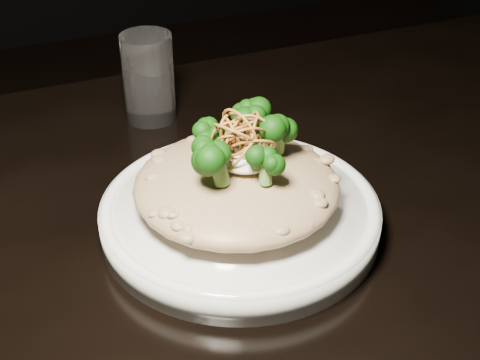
% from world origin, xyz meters
% --- Properties ---
extents(table, '(1.10, 0.80, 0.75)m').
position_xyz_m(table, '(0.00, 0.00, 0.67)').
color(table, black).
rests_on(table, ground).
extents(plate, '(0.27, 0.27, 0.03)m').
position_xyz_m(plate, '(-0.09, 0.01, 0.76)').
color(plate, white).
rests_on(plate, table).
extents(risotto, '(0.19, 0.19, 0.04)m').
position_xyz_m(risotto, '(-0.09, 0.01, 0.80)').
color(risotto, brown).
rests_on(risotto, plate).
extents(broccoli, '(0.13, 0.13, 0.05)m').
position_xyz_m(broccoli, '(-0.08, 0.01, 0.84)').
color(broccoli, black).
rests_on(broccoli, risotto).
extents(cheese, '(0.05, 0.05, 0.01)m').
position_xyz_m(cheese, '(-0.08, 0.01, 0.83)').
color(cheese, white).
rests_on(cheese, risotto).
extents(shallots, '(0.05, 0.05, 0.03)m').
position_xyz_m(shallots, '(-0.08, 0.01, 0.85)').
color(shallots, brown).
rests_on(shallots, cheese).
extents(drinking_glass, '(0.08, 0.08, 0.11)m').
position_xyz_m(drinking_glass, '(-0.10, 0.26, 0.80)').
color(drinking_glass, white).
rests_on(drinking_glass, table).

